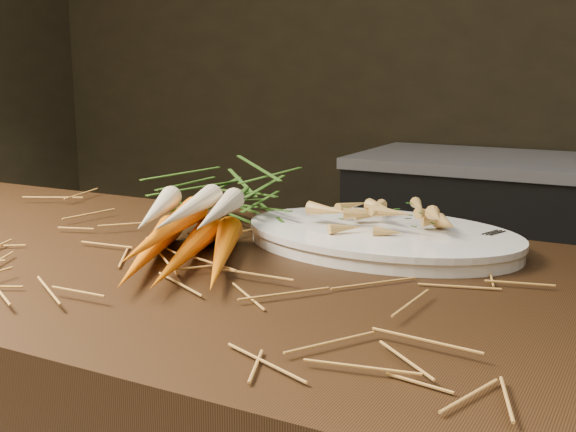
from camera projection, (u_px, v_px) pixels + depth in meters
name	position (u px, v px, depth m)	size (l,w,h in m)	color
straw_bedding	(265.00, 265.00, 0.96)	(1.40, 0.60, 0.02)	#AF732E
root_veg_bunch	(208.00, 207.00, 1.13)	(0.39, 0.59, 0.11)	#D15D08
serving_platter	(380.00, 239.00, 1.09)	(0.43, 0.29, 0.02)	white
roasted_veg_heap	(381.00, 216.00, 1.08)	(0.21, 0.15, 0.05)	olive
serving_fork	(475.00, 247.00, 0.99)	(0.01, 0.16, 0.00)	silver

